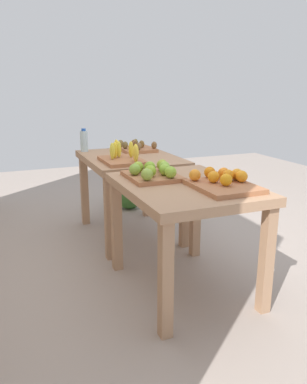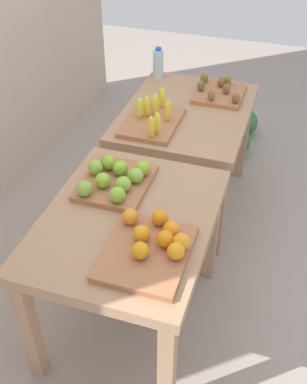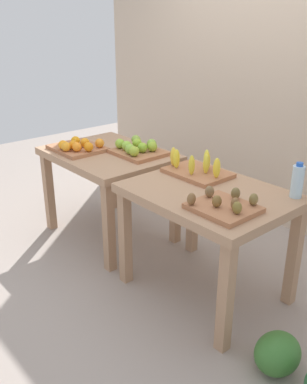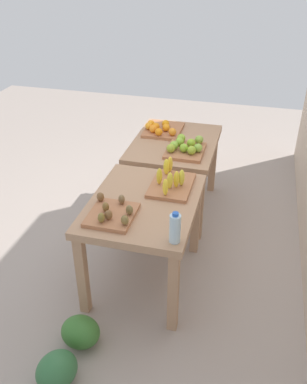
{
  "view_description": "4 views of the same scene",
  "coord_description": "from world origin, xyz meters",
  "px_view_note": "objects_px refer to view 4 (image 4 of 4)",
  "views": [
    {
      "loc": [
        -2.77,
        1.13,
        1.39
      ],
      "look_at": [
        0.09,
        -0.04,
        0.54
      ],
      "focal_mm": 36.16,
      "sensor_mm": 36.0,
      "label": 1
    },
    {
      "loc": [
        -2.12,
        -0.63,
        2.24
      ],
      "look_at": [
        -0.09,
        0.02,
        0.56
      ],
      "focal_mm": 43.98,
      "sensor_mm": 36.0,
      "label": 2
    },
    {
      "loc": [
        2.25,
        -1.93,
        1.8
      ],
      "look_at": [
        0.0,
        0.01,
        0.58
      ],
      "focal_mm": 40.01,
      "sensor_mm": 36.0,
      "label": 3
    },
    {
      "loc": [
        3.08,
        0.74,
        2.44
      ],
      "look_at": [
        0.1,
        -0.04,
        0.56
      ],
      "focal_mm": 38.78,
      "sensor_mm": 36.0,
      "label": 4
    }
  ],
  "objects_px": {
    "banana_crate": "(171,182)",
    "watermelon_pile": "(69,351)",
    "display_table_left": "(175,152)",
    "display_table_right": "(144,213)",
    "orange_bin": "(162,129)",
    "kiwi_bin": "(112,213)",
    "water_bottle": "(175,228)",
    "apple_bin": "(185,148)"
  },
  "relations": [
    {
      "from": "banana_crate",
      "to": "watermelon_pile",
      "type": "bearing_deg",
      "value": -19.22
    },
    {
      "from": "display_table_right",
      "to": "water_bottle",
      "type": "bearing_deg",
      "value": 38.19
    },
    {
      "from": "display_table_right",
      "to": "apple_bin",
      "type": "distance_m",
      "value": 0.94
    },
    {
      "from": "banana_crate",
      "to": "kiwi_bin",
      "type": "xyz_separation_m",
      "value": [
        0.51,
        -0.31,
        -0.01
      ]
    },
    {
      "from": "display_table_right",
      "to": "water_bottle",
      "type": "relative_size",
      "value": 4.64
    },
    {
      "from": "display_table_left",
      "to": "orange_bin",
      "type": "distance_m",
      "value": 0.29
    },
    {
      "from": "banana_crate",
      "to": "kiwi_bin",
      "type": "height_order",
      "value": "banana_crate"
    },
    {
      "from": "orange_bin",
      "to": "watermelon_pile",
      "type": "relative_size",
      "value": 0.72
    },
    {
      "from": "orange_bin",
      "to": "kiwi_bin",
      "type": "xyz_separation_m",
      "value": [
        1.55,
        0.02,
        -0.01
      ]
    },
    {
      "from": "kiwi_bin",
      "to": "display_table_left",
      "type": "bearing_deg",
      "value": 173.47
    },
    {
      "from": "display_table_left",
      "to": "banana_crate",
      "type": "bearing_deg",
      "value": 10.02
    },
    {
      "from": "water_bottle",
      "to": "watermelon_pile",
      "type": "height_order",
      "value": "water_bottle"
    },
    {
      "from": "apple_bin",
      "to": "kiwi_bin",
      "type": "bearing_deg",
      "value": -14.43
    },
    {
      "from": "apple_bin",
      "to": "banana_crate",
      "type": "height_order",
      "value": "banana_crate"
    },
    {
      "from": "display_table_right",
      "to": "orange_bin",
      "type": "bearing_deg",
      "value": -172.21
    },
    {
      "from": "apple_bin",
      "to": "watermelon_pile",
      "type": "relative_size",
      "value": 0.67
    },
    {
      "from": "display_table_right",
      "to": "kiwi_bin",
      "type": "height_order",
      "value": "kiwi_bin"
    },
    {
      "from": "banana_crate",
      "to": "watermelon_pile",
      "type": "height_order",
      "value": "banana_crate"
    },
    {
      "from": "display_table_right",
      "to": "apple_bin",
      "type": "bearing_deg",
      "value": 171.1
    },
    {
      "from": "display_table_left",
      "to": "banana_crate",
      "type": "distance_m",
      "value": 0.89
    },
    {
      "from": "banana_crate",
      "to": "watermelon_pile",
      "type": "xyz_separation_m",
      "value": [
        1.18,
        -0.41,
        -0.69
      ]
    },
    {
      "from": "display_table_left",
      "to": "banana_crate",
      "type": "xyz_separation_m",
      "value": [
        0.86,
        0.15,
        0.16
      ]
    },
    {
      "from": "display_table_right",
      "to": "apple_bin",
      "type": "height_order",
      "value": "apple_bin"
    },
    {
      "from": "orange_bin",
      "to": "water_bottle",
      "type": "relative_size",
      "value": 1.97
    },
    {
      "from": "watermelon_pile",
      "to": "display_table_left",
      "type": "bearing_deg",
      "value": 172.78
    },
    {
      "from": "apple_bin",
      "to": "watermelon_pile",
      "type": "distance_m",
      "value": 2.0
    },
    {
      "from": "display_table_left",
      "to": "watermelon_pile",
      "type": "distance_m",
      "value": 2.13
    },
    {
      "from": "watermelon_pile",
      "to": "kiwi_bin",
      "type": "bearing_deg",
      "value": 171.37
    },
    {
      "from": "banana_crate",
      "to": "orange_bin",
      "type": "bearing_deg",
      "value": -162.42
    },
    {
      "from": "display_table_right",
      "to": "orange_bin",
      "type": "height_order",
      "value": "orange_bin"
    },
    {
      "from": "orange_bin",
      "to": "watermelon_pile",
      "type": "xyz_separation_m",
      "value": [
        2.23,
        -0.08,
        -0.68
      ]
    },
    {
      "from": "orange_bin",
      "to": "water_bottle",
      "type": "xyz_separation_m",
      "value": [
        1.72,
        0.51,
        0.07
      ]
    },
    {
      "from": "display_table_right",
      "to": "water_bottle",
      "type": "xyz_separation_m",
      "value": [
        0.42,
        0.33,
        0.22
      ]
    },
    {
      "from": "water_bottle",
      "to": "orange_bin",
      "type": "bearing_deg",
      "value": -163.56
    },
    {
      "from": "display_table_right",
      "to": "display_table_left",
      "type": "bearing_deg",
      "value": 180.0
    },
    {
      "from": "display_table_left",
      "to": "apple_bin",
      "type": "distance_m",
      "value": 0.3
    },
    {
      "from": "kiwi_bin",
      "to": "watermelon_pile",
      "type": "relative_size",
      "value": 0.59
    },
    {
      "from": "banana_crate",
      "to": "apple_bin",
      "type": "bearing_deg",
      "value": -179.11
    },
    {
      "from": "display_table_right",
      "to": "watermelon_pile",
      "type": "bearing_deg",
      "value": -15.63
    },
    {
      "from": "water_bottle",
      "to": "kiwi_bin",
      "type": "bearing_deg",
      "value": -108.44
    },
    {
      "from": "display_table_left",
      "to": "watermelon_pile",
      "type": "height_order",
      "value": "display_table_left"
    },
    {
      "from": "display_table_left",
      "to": "display_table_right",
      "type": "height_order",
      "value": "same"
    }
  ]
}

